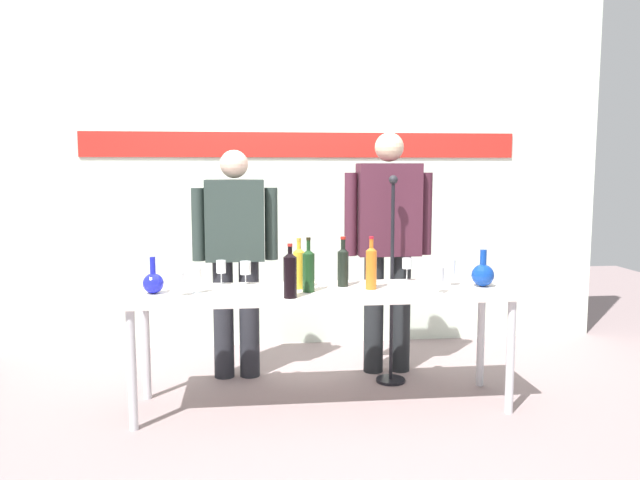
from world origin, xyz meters
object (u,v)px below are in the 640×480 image
object	(u,v)px
wine_glass_left_1	(245,268)
wine_glass_right_2	(438,274)
wine_glass_right_1	(450,267)
wine_glass_left_0	(221,267)
decanter_blue_left	(153,282)
wine_glass_left_2	(197,276)
wine_bottle_1	(308,269)
wine_bottle_2	(299,267)
wine_bottle_0	(343,265)
decanter_blue_right	(483,274)
presenter_left	(235,250)
wine_glass_left_3	(179,279)
wine_bottle_3	(371,266)
wine_bottle_4	(290,274)
microphone_stand	(391,315)
wine_glass_right_0	(407,264)
display_table	(323,299)
presenter_right	(388,236)

from	to	relation	value
wine_glass_left_1	wine_glass_right_2	distance (m)	1.20
wine_glass_right_1	wine_glass_left_0	bearing A→B (deg)	171.69
decanter_blue_left	wine_glass_right_2	distance (m)	1.68
wine_glass_right_1	wine_glass_left_2	bearing A→B (deg)	-178.07
wine_bottle_1	wine_bottle_2	bearing A→B (deg)	114.05
wine_bottle_0	wine_glass_right_2	xyz separation A→B (m)	(0.52, -0.28, -0.02)
decanter_blue_right	presenter_left	world-z (taller)	presenter_left
decanter_blue_left	decanter_blue_right	xyz separation A→B (m)	(2.01, 0.00, 0.01)
wine_glass_left_3	decanter_blue_right	bearing A→B (deg)	2.82
wine_glass_left_1	wine_glass_left_3	world-z (taller)	wine_glass_left_1
decanter_blue_right	decanter_blue_left	bearing A→B (deg)	-180.00
wine_bottle_3	wine_glass_left_1	world-z (taller)	wine_bottle_3
wine_bottle_4	microphone_stand	xyz separation A→B (m)	(0.73, 0.61, -0.41)
wine_glass_right_0	wine_glass_right_2	size ratio (longest dim) A/B	0.95
wine_glass_right_2	wine_glass_right_1	bearing A→B (deg)	56.42
wine_glass_left_3	wine_glass_right_1	size ratio (longest dim) A/B	0.81
display_table	wine_glass_right_2	world-z (taller)	wine_glass_right_2
presenter_right	wine_bottle_2	distance (m)	0.89
wine_glass_left_1	wine_bottle_4	bearing A→B (deg)	-59.31
decanter_blue_right	wine_glass_left_3	size ratio (longest dim) A/B	1.67
decanter_blue_left	wine_bottle_1	bearing A→B (deg)	-3.11
wine_glass_left_2	microphone_stand	distance (m)	1.39
wine_bottle_4	wine_glass_right_0	bearing A→B (deg)	29.50
wine_glass_left_3	wine_glass_right_1	bearing A→B (deg)	4.26
wine_bottle_1	wine_glass_left_0	bearing A→B (deg)	151.32
decanter_blue_right	wine_bottle_0	xyz separation A→B (m)	(-0.87, 0.10, 0.06)
wine_bottle_0	wine_glass_left_0	distance (m)	0.77
wine_bottle_4	wine_glass_left_2	xyz separation A→B (m)	(-0.54, 0.19, -0.03)
presenter_left	presenter_right	xyz separation A→B (m)	(1.08, 0.00, 0.08)
presenter_right	presenter_left	bearing A→B (deg)	-180.00
wine_glass_left_3	wine_bottle_2	bearing A→B (deg)	11.99
wine_glass_left_2	wine_glass_right_1	size ratio (longest dim) A/B	0.88
wine_bottle_2	wine_glass_right_0	bearing A→B (deg)	13.90
decanter_blue_left	wine_glass_right_0	bearing A→B (deg)	8.52
decanter_blue_left	wine_glass_left_3	world-z (taller)	decanter_blue_left
wine_bottle_1	wine_glass_left_0	size ratio (longest dim) A/B	2.09
wine_bottle_1	wine_glass_left_0	distance (m)	0.60
presenter_right	wine_bottle_0	world-z (taller)	presenter_right
wine_bottle_4	wine_glass_left_1	xyz separation A→B (m)	(-0.26, 0.43, -0.03)
wine_glass_left_0	wine_glass_right_1	bearing A→B (deg)	-8.31
decanter_blue_left	wine_glass_right_1	bearing A→B (deg)	1.00
decanter_blue_left	wine_bottle_2	xyz separation A→B (m)	(0.86, 0.06, 0.07)
decanter_blue_left	wine_glass_left_3	xyz separation A→B (m)	(0.16, -0.09, 0.03)
presenter_left	wine_glass_right_1	bearing A→B (deg)	-23.93
wine_glass_left_3	display_table	bearing A→B (deg)	6.99
presenter_right	wine_bottle_2	world-z (taller)	presenter_right
wine_glass_right_2	microphone_stand	bearing A→B (deg)	103.95
display_table	wine_bottle_0	distance (m)	0.25
decanter_blue_right	presenter_left	distance (m)	1.67
wine_glass_left_0	wine_glass_left_1	xyz separation A→B (m)	(0.15, -0.02, -0.00)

